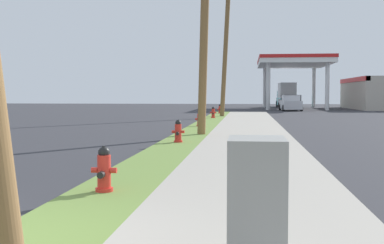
# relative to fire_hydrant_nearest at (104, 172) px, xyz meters

# --- Properties ---
(fire_hydrant_nearest) EXTENTS (0.42, 0.38, 0.74)m
(fire_hydrant_nearest) POSITION_rel_fire_hydrant_nearest_xyz_m (0.00, 0.00, 0.00)
(fire_hydrant_nearest) COLOR red
(fire_hydrant_nearest) RESTS_ON grass_verge
(fire_hydrant_second) EXTENTS (0.42, 0.38, 0.74)m
(fire_hydrant_second) POSITION_rel_fire_hydrant_nearest_xyz_m (0.06, 8.33, 0.00)
(fire_hydrant_second) COLOR red
(fire_hydrant_second) RESTS_ON grass_verge
(fire_hydrant_third) EXTENTS (0.42, 0.37, 0.74)m
(fire_hydrant_third) POSITION_rel_fire_hydrant_nearest_xyz_m (-0.03, 16.61, 0.00)
(fire_hydrant_third) COLOR red
(fire_hydrant_third) RESTS_ON grass_verge
(fire_hydrant_fourth) EXTENTS (0.42, 0.37, 0.74)m
(fire_hydrant_fourth) POSITION_rel_fire_hydrant_nearest_xyz_m (0.07, 25.08, 0.00)
(fire_hydrant_fourth) COLOR red
(fire_hydrant_fourth) RESTS_ON grass_verge
(fire_hydrant_fifth) EXTENTS (0.42, 0.38, 0.74)m
(fire_hydrant_fifth) POSITION_rel_fire_hydrant_nearest_xyz_m (0.10, 32.75, 0.00)
(fire_hydrant_fifth) COLOR red
(fire_hydrant_fifth) RESTS_ON grass_verge
(utility_pole_midground) EXTENTS (0.84, 1.44, 8.59)m
(utility_pole_midground) POSITION_rel_fire_hydrant_nearest_xyz_m (0.65, 11.43, 4.05)
(utility_pole_midground) COLOR olive
(utility_pole_midground) RESTS_ON grass_verge
(utility_pole_background) EXTENTS (1.15, 1.29, 9.12)m
(utility_pole_background) POSITION_rel_fire_hydrant_nearest_xyz_m (0.73, 27.99, 4.32)
(utility_pole_background) COLOR brown
(utility_pole_background) RESTS_ON grass_verge
(utility_cabinet) EXTENTS (0.56, 0.71, 1.21)m
(utility_cabinet) POSITION_rel_fire_hydrant_nearest_xyz_m (2.41, -3.47, 0.24)
(utility_cabinet) COLOR slate
(utility_cabinet) RESTS_ON sidewalk_slab
(gas_station_canopy) EXTENTS (17.19, 13.73, 5.82)m
(gas_station_canopy) POSITION_rel_fire_hydrant_nearest_xyz_m (15.22, 50.63, 2.08)
(gas_station_canopy) COLOR silver
(gas_station_canopy) RESTS_ON ground
(car_silver_by_near_pump) EXTENTS (2.10, 4.57, 1.57)m
(car_silver_by_near_pump) POSITION_rel_fire_hydrant_nearest_xyz_m (6.68, 43.58, 0.28)
(car_silver_by_near_pump) COLOR #BCBCC1
(car_silver_by_near_pump) RESTS_ON ground
(car_black_by_far_pump) EXTENTS (2.16, 4.59, 1.57)m
(car_black_by_far_pump) POSITION_rel_fire_hydrant_nearest_xyz_m (7.25, 54.08, 0.28)
(car_black_by_far_pump) COLOR black
(car_black_by_far_pump) RESTS_ON ground
(truck_teal_at_forecourt) EXTENTS (2.28, 6.45, 3.11)m
(truck_teal_at_forecourt) POSITION_rel_fire_hydrant_nearest_xyz_m (7.29, 57.05, 1.04)
(truck_teal_at_forecourt) COLOR #197075
(truck_teal_at_forecourt) RESTS_ON ground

